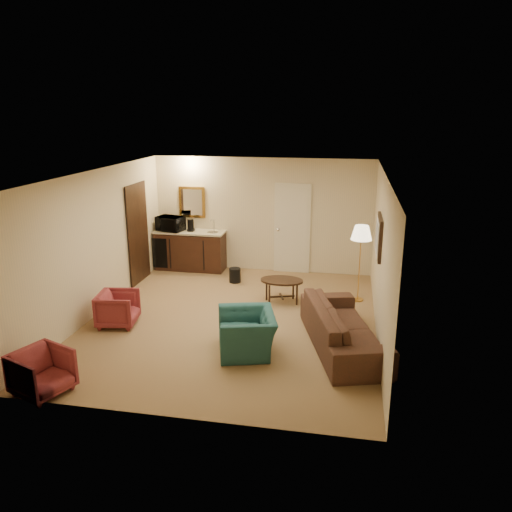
{
  "coord_description": "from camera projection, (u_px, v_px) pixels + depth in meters",
  "views": [
    {
      "loc": [
        1.95,
        -8.01,
        3.6
      ],
      "look_at": [
        0.33,
        0.5,
        1.07
      ],
      "focal_mm": 35.0,
      "sensor_mm": 36.0,
      "label": 1
    }
  ],
  "objects": [
    {
      "name": "ground",
      "position": [
        233.0,
        320.0,
        8.91
      ],
      "size": [
        6.0,
        6.0,
        0.0
      ],
      "primitive_type": "plane",
      "color": "#92724A",
      "rests_on": "ground"
    },
    {
      "name": "room_walls",
      "position": [
        236.0,
        217.0,
        9.17
      ],
      "size": [
        5.02,
        6.01,
        2.61
      ],
      "color": "beige",
      "rests_on": "ground"
    },
    {
      "name": "wetbar_cabinet",
      "position": [
        190.0,
        250.0,
        11.64
      ],
      "size": [
        1.64,
        0.58,
        0.92
      ],
      "primitive_type": "cube",
      "color": "#321A10",
      "rests_on": "ground"
    },
    {
      "name": "sofa",
      "position": [
        344.0,
        320.0,
        7.77
      ],
      "size": [
        1.32,
        2.45,
        0.92
      ],
      "primitive_type": "imported",
      "rotation": [
        0.0,
        0.0,
        1.86
      ],
      "color": "black",
      "rests_on": "ground"
    },
    {
      "name": "teal_armchair",
      "position": [
        247.0,
        326.0,
        7.63
      ],
      "size": [
        0.87,
        1.1,
        0.84
      ],
      "primitive_type": "imported",
      "rotation": [
        0.0,
        0.0,
        -1.29
      ],
      "color": "#1D4A4A",
      "rests_on": "ground"
    },
    {
      "name": "rose_chair_near",
      "position": [
        118.0,
        307.0,
        8.62
      ],
      "size": [
        0.69,
        0.72,
        0.66
      ],
      "primitive_type": "imported",
      "rotation": [
        0.0,
        0.0,
        1.72
      ],
      "color": "#9B3240",
      "rests_on": "ground"
    },
    {
      "name": "rose_chair_far",
      "position": [
        42.0,
        370.0,
        6.52
      ],
      "size": [
        0.8,
        0.83,
        0.67
      ],
      "primitive_type": "imported",
      "rotation": [
        0.0,
        0.0,
        1.2
      ],
      "color": "#9B3240",
      "rests_on": "ground"
    },
    {
      "name": "coffee_table",
      "position": [
        282.0,
        291.0,
        9.65
      ],
      "size": [
        0.96,
        0.79,
        0.47
      ],
      "primitive_type": "cube",
      "rotation": [
        0.0,
        0.0,
        0.33
      ],
      "color": "black",
      "rests_on": "ground"
    },
    {
      "name": "floor_lamp",
      "position": [
        360.0,
        263.0,
        9.62
      ],
      "size": [
        0.45,
        0.45,
        1.52
      ],
      "primitive_type": "cube",
      "rotation": [
        0.0,
        0.0,
        0.12
      ],
      "color": "gold",
      "rests_on": "ground"
    },
    {
      "name": "waste_bin",
      "position": [
        235.0,
        275.0,
        10.83
      ],
      "size": [
        0.33,
        0.33,
        0.31
      ],
      "primitive_type": "cylinder",
      "rotation": [
        0.0,
        0.0,
        -0.38
      ],
      "color": "black",
      "rests_on": "ground"
    },
    {
      "name": "microwave",
      "position": [
        170.0,
        222.0,
        11.49
      ],
      "size": [
        0.67,
        0.48,
        0.41
      ],
      "primitive_type": "imported",
      "rotation": [
        0.0,
        0.0,
        -0.27
      ],
      "color": "black",
      "rests_on": "wetbar_cabinet"
    },
    {
      "name": "coffee_maker",
      "position": [
        191.0,
        225.0,
        11.47
      ],
      "size": [
        0.17,
        0.17,
        0.28
      ],
      "primitive_type": "cylinder",
      "rotation": [
        0.0,
        0.0,
        -0.14
      ],
      "color": "black",
      "rests_on": "wetbar_cabinet"
    }
  ]
}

